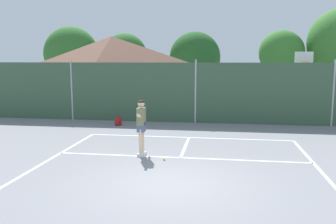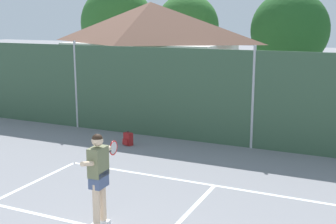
{
  "view_description": "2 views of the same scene",
  "coord_description": "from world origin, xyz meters",
  "views": [
    {
      "loc": [
        1.22,
        -8.49,
        3.13
      ],
      "look_at": [
        -0.64,
        3.98,
        1.26
      ],
      "focal_mm": 37.62,
      "sensor_mm": 36.0,
      "label": 1
    },
    {
      "loc": [
        3.19,
        -4.13,
        3.95
      ],
      "look_at": [
        -1.23,
        5.51,
        1.7
      ],
      "focal_mm": 47.62,
      "sensor_mm": 36.0,
      "label": 2
    }
  ],
  "objects": [
    {
      "name": "ground_plane",
      "position": [
        0.0,
        0.0,
        0.0
      ],
      "size": [
        120.0,
        120.0,
        0.0
      ],
      "primitive_type": "plane",
      "color": "gray"
    },
    {
      "name": "court_markings",
      "position": [
        0.0,
        0.65,
        0.0
      ],
      "size": [
        8.3,
        11.1,
        0.01
      ],
      "color": "white",
      "rests_on": "ground"
    },
    {
      "name": "chainlink_fence",
      "position": [
        -0.0,
        9.0,
        1.51
      ],
      "size": [
        26.09,
        0.09,
        3.16
      ],
      "color": "#38563D",
      "rests_on": "ground"
    },
    {
      "name": "basketball_hoop",
      "position": [
        5.4,
        10.45,
        2.31
      ],
      "size": [
        0.9,
        0.67,
        3.55
      ],
      "color": "yellow",
      "rests_on": "ground"
    },
    {
      "name": "clubhouse_building",
      "position": [
        -5.63,
        13.32,
        2.39
      ],
      "size": [
        7.23,
        4.45,
        4.61
      ],
      "color": "silver",
      "rests_on": "ground"
    },
    {
      "name": "treeline_backdrop",
      "position": [
        0.64,
        19.69,
        3.83
      ],
      "size": [
        26.18,
        4.66,
        6.99
      ],
      "color": "brown",
      "rests_on": "ground"
    },
    {
      "name": "tennis_player",
      "position": [
        -1.3,
        2.54,
        1.11
      ],
      "size": [
        0.27,
        1.43,
        1.85
      ],
      "color": "silver",
      "rests_on": "ground"
    },
    {
      "name": "tennis_ball",
      "position": [
        -0.48,
        2.1,
        0.03
      ],
      "size": [
        0.07,
        0.07,
        0.07
      ],
      "primitive_type": "sphere",
      "color": "#CCE033",
      "rests_on": "ground"
    },
    {
      "name": "backpack_red",
      "position": [
        -3.62,
        7.67,
        0.19
      ],
      "size": [
        0.33,
        0.32,
        0.46
      ],
      "color": "maroon",
      "rests_on": "ground"
    }
  ]
}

